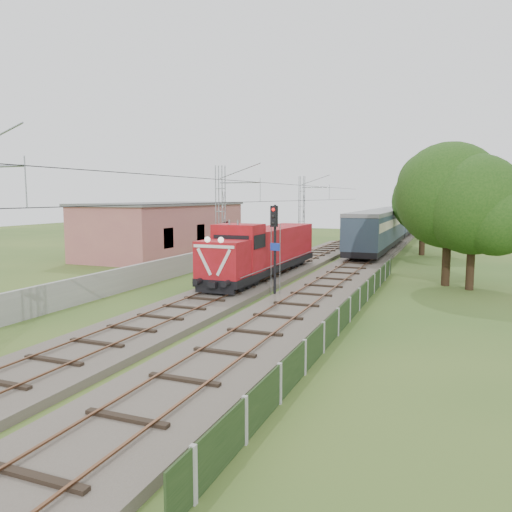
% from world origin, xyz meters
% --- Properties ---
extents(ground, '(140.00, 140.00, 0.00)m').
position_xyz_m(ground, '(0.00, 0.00, 0.00)').
color(ground, '#294C1C').
rests_on(ground, ground).
extents(track_main, '(4.20, 70.00, 0.45)m').
position_xyz_m(track_main, '(0.00, 7.00, 0.18)').
color(track_main, '#6B6054').
rests_on(track_main, ground).
extents(track_side, '(4.20, 80.00, 0.45)m').
position_xyz_m(track_side, '(5.00, 20.00, 0.18)').
color(track_side, '#6B6054').
rests_on(track_side, ground).
extents(catenary, '(3.31, 70.00, 8.00)m').
position_xyz_m(catenary, '(-2.95, 12.00, 4.05)').
color(catenary, gray).
rests_on(catenary, ground).
extents(boundary_wall, '(0.25, 40.00, 1.50)m').
position_xyz_m(boundary_wall, '(-6.50, 12.00, 0.75)').
color(boundary_wall, '#9E9E99').
rests_on(boundary_wall, ground).
extents(station_building, '(8.40, 20.40, 5.22)m').
position_xyz_m(station_building, '(-15.00, 24.00, 2.63)').
color(station_building, '#B0655F').
rests_on(station_building, ground).
extents(fence, '(0.12, 32.00, 1.20)m').
position_xyz_m(fence, '(8.00, 3.00, 0.60)').
color(fence, black).
rests_on(fence, ground).
extents(locomotive, '(2.78, 15.85, 4.02)m').
position_xyz_m(locomotive, '(0.00, 12.66, 2.11)').
color(locomotive, black).
rests_on(locomotive, ground).
extents(coach_rake, '(3.24, 121.04, 3.74)m').
position_xyz_m(coach_rake, '(5.00, 82.37, 2.66)').
color(coach_rake, black).
rests_on(coach_rake, ground).
extents(signal_post, '(0.59, 0.46, 5.39)m').
position_xyz_m(signal_post, '(2.96, 6.62, 3.70)').
color(signal_post, black).
rests_on(signal_post, ground).
extents(tree_a, '(7.21, 6.87, 9.35)m').
position_xyz_m(tree_a, '(12.07, 14.97, 5.83)').
color(tree_a, '#352015').
rests_on(tree_a, ground).
extents(tree_b, '(6.54, 6.23, 8.48)m').
position_xyz_m(tree_b, '(13.50, 13.89, 5.29)').
color(tree_b, '#352015').
rests_on(tree_b, ground).
extents(tree_c, '(6.53, 6.21, 8.46)m').
position_xyz_m(tree_c, '(9.51, 32.53, 5.28)').
color(tree_c, '#352015').
rests_on(tree_c, ground).
extents(tree_d, '(7.76, 7.39, 10.06)m').
position_xyz_m(tree_d, '(13.76, 47.67, 6.28)').
color(tree_d, '#352015').
rests_on(tree_d, ground).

